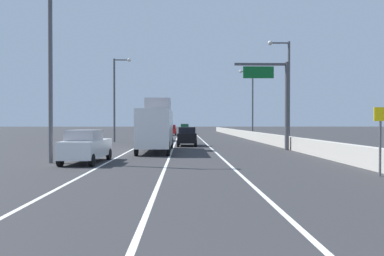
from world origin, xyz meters
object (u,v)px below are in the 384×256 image
at_px(car_silver_2, 158,129).
at_px(car_black_5, 187,136).
at_px(lamp_post_right_third, 251,99).
at_px(speed_advisory_sign, 380,136).
at_px(car_gray_3, 163,133).
at_px(car_white_1, 86,146).
at_px(lamp_post_left_mid, 116,94).
at_px(car_green_0, 184,129).
at_px(lamp_post_right_second, 286,86).
at_px(box_truck, 156,126).
at_px(car_red_4, 171,130).
at_px(lamp_post_left_near, 55,62).
at_px(overhead_sign_gantry, 278,95).

relative_size(car_silver_2, car_black_5, 1.06).
bearing_deg(lamp_post_right_third, speed_advisory_sign, -92.21).
xyz_separation_m(speed_advisory_sign, car_gray_3, (-11.18, 31.56, -0.70)).
relative_size(lamp_post_right_third, car_white_1, 2.10).
bearing_deg(lamp_post_right_third, lamp_post_left_mid, -151.87).
distance_m(lamp_post_left_mid, car_black_5, 12.48).
distance_m(lamp_post_left_mid, car_green_0, 35.59).
bearing_deg(lamp_post_right_second, speed_advisory_sign, -93.80).
bearing_deg(speed_advisory_sign, box_truck, 127.05).
relative_size(car_silver_2, box_truck, 0.52).
bearing_deg(car_black_5, car_gray_3, 106.75).
distance_m(lamp_post_right_second, car_red_4, 36.72).
height_order(car_green_0, car_silver_2, car_green_0).
bearing_deg(lamp_post_right_second, box_truck, -156.81).
bearing_deg(box_truck, car_red_4, 90.10).
relative_size(lamp_post_right_third, car_green_0, 2.48).
xyz_separation_m(lamp_post_left_mid, car_red_4, (5.85, 24.41, -4.85)).
bearing_deg(lamp_post_right_second, car_green_0, 102.20).
height_order(lamp_post_left_near, car_black_5, lamp_post_left_near).
height_order(lamp_post_left_mid, car_black_5, lamp_post_left_mid).
xyz_separation_m(lamp_post_left_mid, car_black_5, (8.48, -7.75, -4.88)).
xyz_separation_m(overhead_sign_gantry, car_silver_2, (-13.30, 46.25, -3.74)).
distance_m(car_green_0, box_truck, 49.40).
distance_m(car_white_1, car_black_5, 16.85).
bearing_deg(overhead_sign_gantry, car_red_4, 105.17).
distance_m(lamp_post_right_second, lamp_post_left_near, 21.96).
height_order(car_gray_3, car_red_4, car_gray_3).
relative_size(lamp_post_left_mid, car_white_1, 2.10).
bearing_deg(car_white_1, car_silver_2, 89.56).
bearing_deg(car_green_0, overhead_sign_gantry, -80.73).
relative_size(car_gray_3, car_red_4, 0.96).
distance_m(overhead_sign_gantry, speed_advisory_sign, 15.82).
bearing_deg(car_red_4, car_gray_3, -91.03).
height_order(car_white_1, car_gray_3, car_gray_3).
xyz_separation_m(lamp_post_left_mid, car_white_1, (2.46, -23.49, -4.87)).
xyz_separation_m(car_black_5, box_truck, (-2.56, -7.31, 1.08)).
relative_size(car_black_5, box_truck, 0.49).
height_order(speed_advisory_sign, car_silver_2, speed_advisory_sign).
bearing_deg(lamp_post_right_second, car_gray_3, 135.55).
bearing_deg(speed_advisory_sign, car_red_4, 101.36).
height_order(lamp_post_left_mid, car_green_0, lamp_post_left_mid).
bearing_deg(lamp_post_left_near, car_silver_2, 87.77).
xyz_separation_m(speed_advisory_sign, lamp_post_right_third, (1.50, 38.95, 4.06)).
height_order(lamp_post_left_near, lamp_post_left_mid, same).
bearing_deg(overhead_sign_gantry, lamp_post_left_near, -147.61).
xyz_separation_m(speed_advisory_sign, box_truck, (-10.71, 14.19, 0.26)).
xyz_separation_m(speed_advisory_sign, car_red_4, (-10.78, 53.67, -0.79)).
relative_size(car_white_1, car_black_5, 1.09).
distance_m(speed_advisory_sign, car_red_4, 54.74).
distance_m(lamp_post_left_near, car_silver_2, 56.33).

